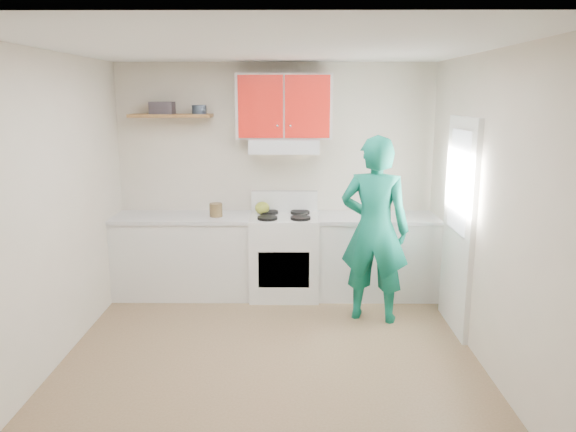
{
  "coord_description": "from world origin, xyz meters",
  "views": [
    {
      "loc": [
        0.18,
        -4.41,
        2.24
      ],
      "look_at": [
        0.15,
        0.55,
        1.15
      ],
      "focal_mm": 34.4,
      "sensor_mm": 36.0,
      "label": 1
    }
  ],
  "objects_px": {
    "kettle": "(262,208)",
    "person": "(375,230)",
    "stove": "(284,256)",
    "crock": "(216,211)",
    "tin": "(199,110)"
  },
  "relations": [
    {
      "from": "kettle",
      "to": "person",
      "type": "xyz_separation_m",
      "value": [
        1.16,
        -0.8,
        -0.06
      ]
    },
    {
      "from": "stove",
      "to": "person",
      "type": "distance_m",
      "value": 1.23
    },
    {
      "from": "kettle",
      "to": "person",
      "type": "height_order",
      "value": "person"
    },
    {
      "from": "crock",
      "to": "person",
      "type": "bearing_deg",
      "value": -21.54
    },
    {
      "from": "crock",
      "to": "person",
      "type": "height_order",
      "value": "person"
    },
    {
      "from": "tin",
      "to": "person",
      "type": "relative_size",
      "value": 0.09
    },
    {
      "from": "stove",
      "to": "person",
      "type": "height_order",
      "value": "person"
    },
    {
      "from": "stove",
      "to": "person",
      "type": "xyz_separation_m",
      "value": [
        0.91,
        -0.67,
        0.48
      ]
    },
    {
      "from": "stove",
      "to": "tin",
      "type": "distance_m",
      "value": 1.88
    },
    {
      "from": "tin",
      "to": "person",
      "type": "xyz_separation_m",
      "value": [
        1.84,
        -0.83,
        -1.15
      ]
    },
    {
      "from": "stove",
      "to": "tin",
      "type": "xyz_separation_m",
      "value": [
        -0.93,
        0.15,
        1.63
      ]
    },
    {
      "from": "stove",
      "to": "tin",
      "type": "bearing_deg",
      "value": 170.8
    },
    {
      "from": "kettle",
      "to": "crock",
      "type": "height_order",
      "value": "crock"
    },
    {
      "from": "kettle",
      "to": "crock",
      "type": "distance_m",
      "value": 0.53
    },
    {
      "from": "tin",
      "to": "kettle",
      "type": "relative_size",
      "value": 0.96
    }
  ]
}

